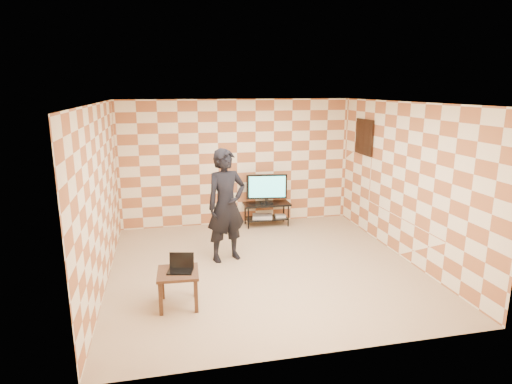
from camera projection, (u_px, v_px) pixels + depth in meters
floor at (264, 267)px, 7.18m from camera, size 5.00×5.00×0.00m
wall_back at (237, 163)px, 9.23m from camera, size 5.00×0.02×2.70m
wall_front at (319, 241)px, 4.49m from camera, size 5.00×0.02×2.70m
wall_left at (100, 197)px, 6.34m from camera, size 0.02×5.00×2.70m
wall_right at (405, 181)px, 7.38m from camera, size 0.02×5.00×2.70m
ceiling at (264, 103)px, 6.54m from camera, size 5.00×5.00×0.02m
wall_art at (364, 137)px, 8.70m from camera, size 0.04×0.72×0.72m
tv_stand at (267, 209)px, 9.27m from camera, size 1.00×0.45×0.50m
tv at (267, 187)px, 9.15m from camera, size 0.87×0.20×0.63m
dvd_player at (262, 216)px, 9.28m from camera, size 0.47×0.38×0.07m
game_console at (280, 216)px, 9.35m from camera, size 0.24×0.18×0.05m
side_table at (178, 278)px, 5.81m from camera, size 0.58×0.58×0.50m
laptop at (181, 267)px, 5.81m from camera, size 0.39×0.33×0.22m
person at (226, 205)px, 7.28m from camera, size 0.82×0.66×1.95m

